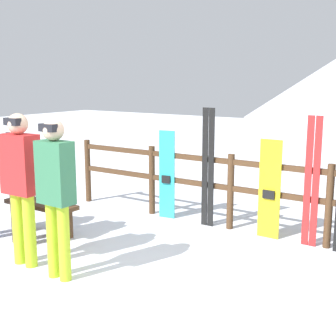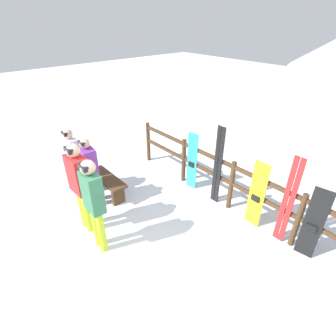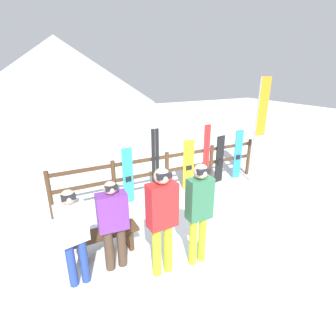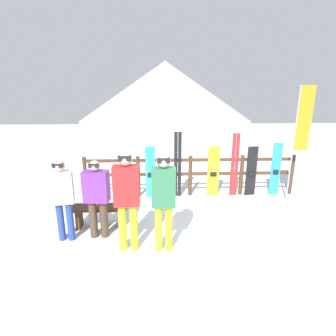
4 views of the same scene
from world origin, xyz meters
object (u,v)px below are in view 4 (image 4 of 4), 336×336
at_px(snowboard_cyan, 150,172).
at_px(rental_flag, 300,130).
at_px(snowboard_yellow, 213,172).
at_px(person_purple, 97,195).
at_px(person_red, 127,195).
at_px(snowboard_blue, 276,170).
at_px(person_white, 62,195).
at_px(snowboard_black_stripe, 251,171).
at_px(ski_pair_black, 178,165).
at_px(ski_pair_red, 235,165).
at_px(bench, 100,212).
at_px(person_plaid_green, 164,195).

distance_m(snowboard_cyan, rental_flag, 3.96).
xyz_separation_m(snowboard_yellow, rental_flag, (2.05, -0.36, 1.18)).
bearing_deg(snowboard_yellow, person_purple, -142.29).
height_order(person_red, snowboard_blue, person_red).
relative_size(person_purple, person_red, 0.86).
xyz_separation_m(person_white, snowboard_black_stripe, (4.35, 2.16, -0.24)).
relative_size(ski_pair_black, ski_pair_red, 1.03).
bearing_deg(bench, person_plaid_green, -34.57).
relative_size(bench, person_plaid_green, 0.65).
height_order(ski_pair_red, rental_flag, rental_flag).
bearing_deg(rental_flag, ski_pair_red, 166.14).
height_order(snowboard_cyan, rental_flag, rental_flag).
bearing_deg(rental_flag, snowboard_cyan, 174.52).
relative_size(person_white, snowboard_yellow, 1.14).
relative_size(person_purple, snowboard_black_stripe, 1.13).
relative_size(bench, ski_pair_red, 0.67).
xyz_separation_m(snowboard_cyan, rental_flag, (3.77, -0.36, 1.17)).
bearing_deg(person_purple, snowboard_black_stripe, 29.05).
xyz_separation_m(person_white, snowboard_yellow, (3.29, 2.16, -0.24)).
relative_size(snowboard_cyan, snowboard_blue, 0.95).
height_order(bench, snowboard_yellow, snowboard_yellow).
height_order(person_purple, person_red, person_red).
distance_m(person_purple, ski_pair_black, 2.69).
bearing_deg(person_purple, rental_flag, 19.88).
distance_m(person_purple, rental_flag, 5.13).
bearing_deg(person_plaid_green, snowboard_black_stripe, 46.36).
relative_size(person_white, ski_pair_red, 0.91).
xyz_separation_m(person_purple, rental_flag, (4.74, 1.71, 0.98)).
relative_size(snowboard_black_stripe, rental_flag, 0.47).
xyz_separation_m(person_plaid_green, person_red, (-0.63, 0.05, 0.00)).
relative_size(person_purple, snowboard_blue, 1.06).
xyz_separation_m(person_plaid_green, snowboard_blue, (3.15, 2.59, -0.33)).
xyz_separation_m(snowboard_cyan, snowboard_black_stripe, (2.77, -0.00, -0.01)).
height_order(person_plaid_green, rental_flag, rental_flag).
xyz_separation_m(person_red, snowboard_yellow, (2.05, 2.54, -0.37)).
bearing_deg(bench, person_purple, -80.45).
xyz_separation_m(bench, snowboard_black_stripe, (3.80, 1.68, 0.34)).
height_order(person_red, snowboard_yellow, person_red).
height_order(person_white, person_red, person_red).
bearing_deg(bench, person_red, -51.22).
bearing_deg(person_red, ski_pair_black, 67.09).
height_order(person_white, rental_flag, rental_flag).
bearing_deg(snowboard_black_stripe, snowboard_blue, 0.01).
xyz_separation_m(person_purple, ski_pair_red, (3.26, 2.08, -0.02)).
distance_m(person_white, person_plaid_green, 1.93).
distance_m(person_red, snowboard_cyan, 2.59).
relative_size(person_plaid_green, snowboard_yellow, 1.29).
bearing_deg(bench, rental_flag, 15.30).
bearing_deg(snowboard_black_stripe, person_white, -153.56).
bearing_deg(snowboard_blue, ski_pair_black, 179.93).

